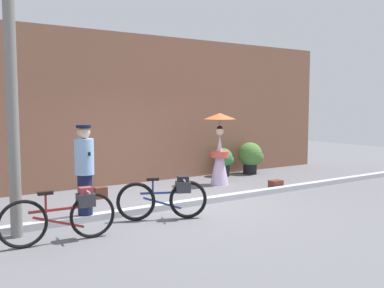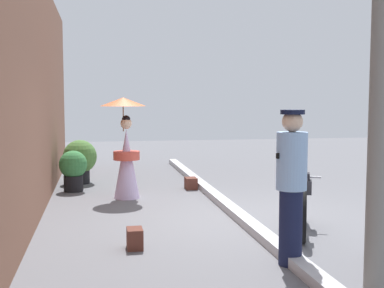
{
  "view_description": "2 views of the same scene",
  "coord_description": "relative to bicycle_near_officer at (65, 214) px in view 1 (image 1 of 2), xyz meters",
  "views": [
    {
      "loc": [
        -4.78,
        -7.37,
        2.08
      ],
      "look_at": [
        0.47,
        0.58,
        1.23
      ],
      "focal_mm": 40.26,
      "sensor_mm": 36.0,
      "label": 1
    },
    {
      "loc": [
        -7.43,
        2.14,
        1.85
      ],
      "look_at": [
        0.62,
        0.62,
        1.12
      ],
      "focal_mm": 47.4,
      "sensor_mm": 36.0,
      "label": 2
    }
  ],
  "objects": [
    {
      "name": "potted_plant_small",
      "position": [
        5.8,
        3.56,
        0.03
      ],
      "size": [
        0.57,
        0.56,
        0.83
      ],
      "color": "black",
      "rests_on": "ground_plane"
    },
    {
      "name": "building_wall",
      "position": [
        2.86,
        4.16,
        1.55
      ],
      "size": [
        14.0,
        0.4,
        3.97
      ],
      "primitive_type": "cube",
      "color": "brown",
      "rests_on": "ground_plane"
    },
    {
      "name": "backpack_spare",
      "position": [
        1.6,
        2.64,
        -0.3
      ],
      "size": [
        0.28,
        0.19,
        0.26
      ],
      "color": "#592D23",
      "rests_on": "ground_plane"
    },
    {
      "name": "sidewalk_curb",
      "position": [
        2.86,
        0.95,
        -0.38
      ],
      "size": [
        14.0,
        0.2,
        0.12
      ],
      "primitive_type": "cube",
      "color": "#B2B2B7",
      "rests_on": "ground_plane"
    },
    {
      "name": "person_with_parasol",
      "position": [
        4.88,
        2.56,
        0.53
      ],
      "size": [
        0.85,
        0.85,
        1.88
      ],
      "color": "silver",
      "rests_on": "ground_plane"
    },
    {
      "name": "backpack_on_pavement",
      "position": [
        5.59,
        1.19,
        -0.31
      ],
      "size": [
        0.32,
        0.23,
        0.24
      ],
      "color": "#592D23",
      "rests_on": "ground_plane"
    },
    {
      "name": "bicycle_near_officer",
      "position": [
        0.0,
        0.0,
        0.0
      ],
      "size": [
        1.76,
        0.48,
        0.82
      ],
      "color": "black",
      "rests_on": "ground_plane"
    },
    {
      "name": "person_officer",
      "position": [
        0.67,
        0.98,
        0.5
      ],
      "size": [
        0.34,
        0.38,
        1.74
      ],
      "color": "#141938",
      "rests_on": "ground_plane"
    },
    {
      "name": "bicycle_far_side",
      "position": [
        1.94,
        0.28,
        -0.02
      ],
      "size": [
        1.56,
        0.73,
        0.79
      ],
      "color": "black",
      "rests_on": "ground_plane"
    },
    {
      "name": "potted_plant_by_door",
      "position": [
        6.75,
        3.45,
        0.1
      ],
      "size": [
        0.75,
        0.74,
        0.96
      ],
      "color": "black",
      "rests_on": "ground_plane"
    },
    {
      "name": "utility_pole",
      "position": [
        -0.56,
        0.68,
        1.96
      ],
      "size": [
        0.18,
        0.18,
        4.8
      ],
      "primitive_type": "cylinder",
      "color": "slate",
      "rests_on": "ground_plane"
    },
    {
      "name": "ground_plane",
      "position": [
        2.86,
        0.95,
        -0.44
      ],
      "size": [
        30.0,
        30.0,
        0.0
      ],
      "primitive_type": "plane",
      "color": "slate"
    }
  ]
}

